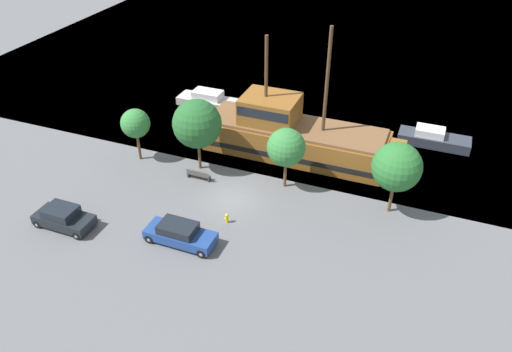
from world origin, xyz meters
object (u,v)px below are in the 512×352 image
object	(u,v)px
parked_car_curb_mid	(180,234)
moored_boat_outer	(433,138)
bench_promenade_east	(198,175)
pirate_ship	(293,135)
moored_boat_dockside	(212,101)
parked_car_curb_front	(63,217)
fire_hydrant	(227,218)

from	to	relation	value
parked_car_curb_mid	moored_boat_outer	bearing A→B (deg)	53.47
bench_promenade_east	parked_car_curb_mid	bearing A→B (deg)	-72.44
pirate_ship	moored_boat_dockside	xyz separation A→B (m)	(-10.65, 5.89, -1.25)
parked_car_curb_front	pirate_ship	bearing A→B (deg)	52.06
moored_boat_dockside	parked_car_curb_mid	world-z (taller)	moored_boat_dockside
moored_boat_outer	fire_hydrant	xyz separation A→B (m)	(-12.79, -16.96, -0.19)
moored_boat_dockside	bench_promenade_east	xyz separation A→B (m)	(4.84, -12.59, -0.14)
parked_car_curb_front	bench_promenade_east	xyz separation A→B (m)	(6.25, 8.77, -0.31)
moored_boat_outer	parked_car_curb_mid	xyz separation A→B (m)	(-14.88, -20.09, 0.15)
moored_boat_outer	bench_promenade_east	distance (m)	21.43
pirate_ship	parked_car_curb_front	size ratio (longest dim) A/B	3.99
parked_car_curb_mid	parked_car_curb_front	bearing A→B (deg)	-170.23
moored_boat_dockside	moored_boat_outer	bearing A→B (deg)	0.54
fire_hydrant	parked_car_curb_mid	bearing A→B (deg)	-123.81
moored_boat_outer	bench_promenade_east	xyz separation A→B (m)	(-17.19, -12.79, -0.16)
parked_car_curb_mid	fire_hydrant	world-z (taller)	parked_car_curb_mid
moored_boat_outer	parked_car_curb_front	world-z (taller)	parked_car_curb_front
moored_boat_outer	parked_car_curb_front	bearing A→B (deg)	-137.39
fire_hydrant	parked_car_curb_front	bearing A→B (deg)	-156.63
parked_car_curb_mid	bench_promenade_east	world-z (taller)	parked_car_curb_mid
pirate_ship	moored_boat_dockside	world-z (taller)	pirate_ship
fire_hydrant	bench_promenade_east	bearing A→B (deg)	136.57
moored_boat_dockside	parked_car_curb_front	distance (m)	21.40
moored_boat_outer	bench_promenade_east	world-z (taller)	moored_boat_outer
moored_boat_outer	parked_car_curb_mid	world-z (taller)	moored_boat_outer
pirate_ship	fire_hydrant	distance (m)	11.05
moored_boat_dockside	parked_car_curb_front	size ratio (longest dim) A/B	1.74
parked_car_curb_front	bench_promenade_east	bearing A→B (deg)	54.54
moored_boat_outer	fire_hydrant	distance (m)	21.25
parked_car_curb_front	parked_car_curb_mid	distance (m)	8.68
pirate_ship	parked_car_curb_front	world-z (taller)	pirate_ship
moored_boat_dockside	bench_promenade_east	distance (m)	13.49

